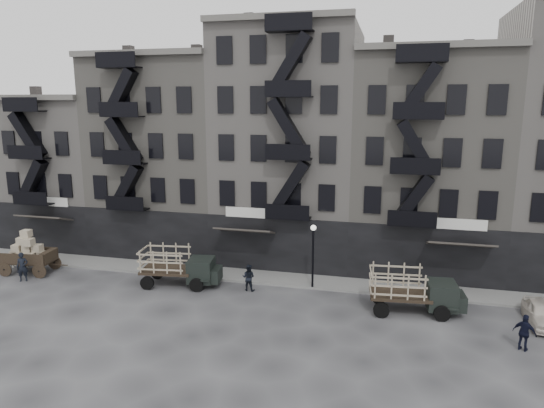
% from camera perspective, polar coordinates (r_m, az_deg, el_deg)
% --- Properties ---
extents(ground, '(140.00, 140.00, 0.00)m').
position_cam_1_polar(ground, '(30.18, -1.78, -11.24)').
color(ground, '#38383A').
rests_on(ground, ground).
extents(sidewalk, '(55.00, 2.50, 0.15)m').
position_cam_1_polar(sidewalk, '(33.52, -0.05, -8.68)').
color(sidewalk, slate).
rests_on(sidewalk, ground).
extents(building_west, '(10.00, 11.35, 13.20)m').
position_cam_1_polar(building_west, '(46.09, -23.06, 3.67)').
color(building_west, gray).
rests_on(building_west, ground).
extents(building_midwest, '(10.00, 11.35, 16.20)m').
position_cam_1_polar(building_midwest, '(40.74, -11.81, 5.53)').
color(building_midwest, gray).
rests_on(building_midwest, ground).
extents(building_center, '(10.00, 11.35, 18.20)m').
position_cam_1_polar(building_center, '(37.45, 2.18, 6.76)').
color(building_center, gray).
rests_on(building_center, ground).
extents(building_mideast, '(10.00, 11.35, 16.20)m').
position_cam_1_polar(building_mideast, '(36.89, 17.61, 4.57)').
color(building_mideast, gray).
rests_on(building_mideast, ground).
extents(lamp_post, '(0.36, 0.36, 4.28)m').
position_cam_1_polar(lamp_post, '(31.02, 4.85, -5.15)').
color(lamp_post, black).
rests_on(lamp_post, ground).
extents(horse, '(2.01, 0.99, 1.66)m').
position_cam_1_polar(horse, '(39.92, -27.80, -5.55)').
color(horse, beige).
rests_on(horse, ground).
extents(wagon, '(3.79, 2.31, 3.06)m').
position_cam_1_polar(wagon, '(38.26, -26.86, -4.74)').
color(wagon, black).
rests_on(wagon, ground).
extents(stake_truck_west, '(5.38, 2.70, 2.60)m').
position_cam_1_polar(stake_truck_west, '(32.55, -10.97, -6.91)').
color(stake_truck_west, black).
rests_on(stake_truck_west, ground).
extents(stake_truck_east, '(5.40, 2.60, 2.63)m').
position_cam_1_polar(stake_truck_east, '(29.15, 16.31, -9.42)').
color(stake_truck_east, black).
rests_on(stake_truck_east, ground).
extents(car_east, '(1.56, 3.75, 1.27)m').
position_cam_1_polar(car_east, '(30.66, 29.17, -11.17)').
color(car_east, beige).
rests_on(car_east, ground).
extents(pedestrian_west, '(0.86, 0.77, 1.98)m').
position_cam_1_polar(pedestrian_west, '(36.91, -27.30, -6.59)').
color(pedestrian_west, black).
rests_on(pedestrian_west, ground).
extents(pedestrian_mid, '(0.88, 0.71, 1.74)m').
position_cam_1_polar(pedestrian_mid, '(31.36, -2.78, -8.63)').
color(pedestrian_mid, black).
rests_on(pedestrian_mid, ground).
extents(policeman, '(1.16, 0.92, 1.84)m').
position_cam_1_polar(policeman, '(27.17, 27.58, -13.29)').
color(policeman, black).
rests_on(policeman, ground).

